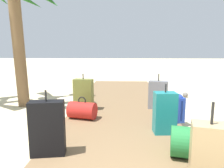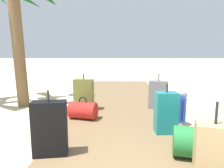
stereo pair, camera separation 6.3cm
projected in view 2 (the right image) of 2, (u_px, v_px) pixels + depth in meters
The scene contains 12 objects.
ground_plane at pixel (121, 121), 4.18m from camera, with size 60.00×60.00×0.00m, color beige.
boardwalk at pixel (121, 108), 4.97m from camera, with size 2.19×8.03×0.08m, color brown.
suitcase_black at pixel (50, 129), 2.62m from camera, with size 0.45×0.26×0.84m.
duffel_bag_red at pixel (83, 110), 4.05m from camera, with size 0.59×0.44×0.44m.
suitcase_tan at pixel (213, 159), 1.91m from camera, with size 0.37×0.29×0.88m.
duffel_bag_green at pixel (200, 143), 2.57m from camera, with size 0.71×0.52×0.50m.
suitcase_teal at pixel (166, 113), 3.34m from camera, with size 0.36×0.26×0.80m.
suitcase_olive at pixel (84, 94), 4.64m from camera, with size 0.44×0.26×0.81m.
suitcase_grey at pixel (158, 95), 4.74m from camera, with size 0.46×0.32×0.80m.
backpack_blue at pixel (176, 107), 3.85m from camera, with size 0.36×0.29×0.55m.
rock_left_far at pixel (54, 109), 4.71m from camera, with size 0.32×0.32×0.18m, color gray.
rock_right_near at pixel (185, 95), 6.29m from camera, with size 0.19×0.16×0.14m, color slate.
Camera 2 is at (-0.05, -0.80, 1.41)m, focal length 33.36 mm.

